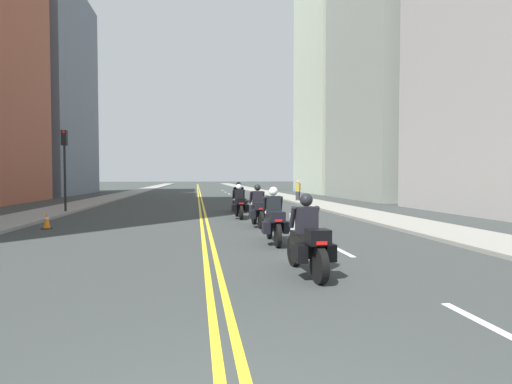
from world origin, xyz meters
TOP-DOWN VIEW (x-y plane):
  - ground_plane at (0.00, 48.00)m, footprint 264.00×264.00m
  - sidewalk_left at (-8.12, 48.00)m, footprint 2.62×144.00m
  - sidewalk_right at (8.12, 48.00)m, footprint 2.62×144.00m
  - centreline_yellow_inner at (-0.12, 48.00)m, footprint 0.12×132.00m
  - centreline_yellow_outer at (0.12, 48.00)m, footprint 0.12×132.00m
  - lane_dashes_white at (3.41, 29.00)m, footprint 0.14×56.40m
  - building_right_1 at (16.60, 31.65)m, footprint 7.38×12.96m
  - building_left_2 at (-16.11, 45.52)m, footprint 6.39×15.25m
  - building_right_2 at (17.47, 45.63)m, footprint 9.11×12.90m
  - motorcycle_0 at (1.82, 5.23)m, footprint 0.78×2.20m
  - motorcycle_1 at (1.89, 9.07)m, footprint 0.77×2.31m
  - motorcycle_2 at (2.03, 13.07)m, footprint 0.78×2.14m
  - motorcycle_3 at (1.65, 16.40)m, footprint 0.77×2.27m
  - motorcycle_4 at (2.00, 19.79)m, footprint 0.78×2.22m
  - traffic_cone_0 at (-5.86, 13.59)m, footprint 0.32×0.32m
  - traffic_light_near at (-7.21, 20.26)m, footprint 0.28×0.38m
  - pedestrian_0 at (7.56, 28.50)m, footprint 0.46×0.45m

SIDE VIEW (x-z plane):
  - ground_plane at x=0.00m, z-range 0.00..0.00m
  - centreline_yellow_inner at x=-0.12m, z-range 0.00..0.01m
  - centreline_yellow_outer at x=0.12m, z-range 0.00..0.01m
  - lane_dashes_white at x=3.41m, z-range 0.00..0.01m
  - sidewalk_left at x=-8.12m, z-range 0.00..0.12m
  - sidewalk_right at x=8.12m, z-range 0.00..0.12m
  - traffic_cone_0 at x=-5.86m, z-range 0.00..0.63m
  - motorcycle_0 at x=1.82m, z-range -0.15..1.45m
  - motorcycle_3 at x=1.65m, z-range -0.14..1.46m
  - motorcycle_2 at x=2.03m, z-range -0.16..1.49m
  - motorcycle_1 at x=1.89m, z-range -0.15..1.49m
  - motorcycle_4 at x=2.00m, z-range -0.16..1.51m
  - pedestrian_0 at x=7.56m, z-range 0.03..1.70m
  - traffic_light_near at x=-7.21m, z-range 0.87..5.27m
  - building_left_2 at x=-16.11m, z-range 0.00..22.82m
  - building_right_1 at x=16.60m, z-range 0.00..27.96m
  - building_right_2 at x=17.47m, z-range 0.00..30.84m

